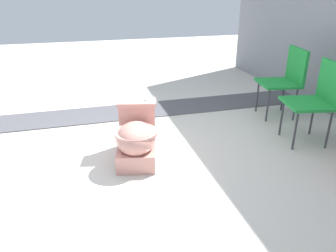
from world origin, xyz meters
TOP-DOWN VIEW (x-y plane):
  - ground_plane at (0.00, 0.00)m, footprint 14.00×14.00m
  - gravel_strip at (-1.11, 0.50)m, footprint 0.56×8.00m
  - toilet at (0.13, 0.13)m, footprint 0.70×0.51m
  - folding_chair_left at (-0.48, 2.08)m, footprint 0.50×0.50m
  - folding_chair_middle at (0.24, 1.95)m, footprint 0.52×0.52m

SIDE VIEW (x-z plane):
  - ground_plane at x=0.00m, z-range 0.00..0.00m
  - gravel_strip at x=-1.11m, z-range 0.00..0.01m
  - toilet at x=0.13m, z-range -0.04..0.48m
  - folding_chair_left at x=-0.48m, z-range 0.09..0.93m
  - folding_chair_middle at x=0.24m, z-range 0.09..0.93m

